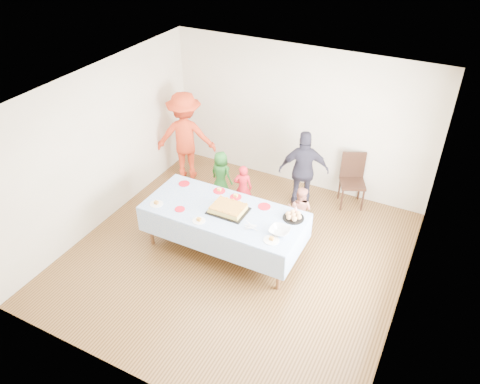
# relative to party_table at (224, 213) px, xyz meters

# --- Properties ---
(ground) EXTENTS (5.00, 5.00, 0.00)m
(ground) POSITION_rel_party_table_xyz_m (0.25, -0.05, -0.72)
(ground) COLOR #432C13
(ground) RESTS_ON ground
(room_walls) EXTENTS (5.04, 5.04, 2.72)m
(room_walls) POSITION_rel_party_table_xyz_m (0.30, -0.05, 1.05)
(room_walls) COLOR #BDB49B
(room_walls) RESTS_ON ground
(party_table) EXTENTS (2.50, 1.10, 0.78)m
(party_table) POSITION_rel_party_table_xyz_m (0.00, 0.00, 0.00)
(party_table) COLOR #50341B
(party_table) RESTS_ON ground
(birthday_cake) EXTENTS (0.58, 0.45, 0.10)m
(birthday_cake) POSITION_rel_party_table_xyz_m (0.08, 0.01, 0.10)
(birthday_cake) COLOR black
(birthday_cake) RESTS_ON party_table
(rolls_tray) EXTENTS (0.33, 0.33, 0.10)m
(rolls_tray) POSITION_rel_party_table_xyz_m (1.03, 0.30, 0.10)
(rolls_tray) COLOR black
(rolls_tray) RESTS_ON party_table
(punch_bowl) EXTENTS (0.30, 0.30, 0.07)m
(punch_bowl) POSITION_rel_party_table_xyz_m (0.98, -0.11, 0.09)
(punch_bowl) COLOR silver
(punch_bowl) RESTS_ON party_table
(party_hat) EXTENTS (0.09, 0.09, 0.16)m
(party_hat) POSITION_rel_party_table_xyz_m (1.01, 0.43, 0.13)
(party_hat) COLOR white
(party_hat) RESTS_ON party_table
(fork_pile) EXTENTS (0.24, 0.18, 0.07)m
(fork_pile) POSITION_rel_party_table_xyz_m (0.56, -0.21, 0.09)
(fork_pile) COLOR white
(fork_pile) RESTS_ON party_table
(plate_red_far_a) EXTENTS (0.19, 0.19, 0.01)m
(plate_red_far_a) POSITION_rel_party_table_xyz_m (-0.95, 0.35, 0.06)
(plate_red_far_a) COLOR red
(plate_red_far_a) RESTS_ON party_table
(plate_red_far_b) EXTENTS (0.20, 0.20, 0.01)m
(plate_red_far_b) POSITION_rel_party_table_xyz_m (-0.32, 0.43, 0.06)
(plate_red_far_b) COLOR red
(plate_red_far_b) RESTS_ON party_table
(plate_red_far_c) EXTENTS (0.19, 0.19, 0.01)m
(plate_red_far_c) POSITION_rel_party_table_xyz_m (0.00, 0.40, 0.06)
(plate_red_far_c) COLOR red
(plate_red_far_c) RESTS_ON party_table
(plate_red_far_d) EXTENTS (0.20, 0.20, 0.01)m
(plate_red_far_d) POSITION_rel_party_table_xyz_m (0.52, 0.37, 0.06)
(plate_red_far_d) COLOR red
(plate_red_far_d) RESTS_ON party_table
(plate_red_near) EXTENTS (0.16, 0.16, 0.01)m
(plate_red_near) POSITION_rel_party_table_xyz_m (-0.61, -0.29, 0.06)
(plate_red_near) COLOR red
(plate_red_near) RESTS_ON party_table
(plate_white_left) EXTENTS (0.21, 0.21, 0.01)m
(plate_white_left) POSITION_rel_party_table_xyz_m (-1.01, -0.34, 0.06)
(plate_white_left) COLOR white
(plate_white_left) RESTS_ON party_table
(plate_white_mid) EXTENTS (0.20, 0.20, 0.01)m
(plate_white_mid) POSITION_rel_party_table_xyz_m (-0.20, -0.40, 0.06)
(plate_white_mid) COLOR white
(plate_white_mid) RESTS_ON party_table
(plate_white_right) EXTENTS (0.23, 0.23, 0.01)m
(plate_white_right) POSITION_rel_party_table_xyz_m (0.94, -0.32, 0.06)
(plate_white_right) COLOR white
(plate_white_right) RESTS_ON party_table
(dining_chair) EXTENTS (0.57, 0.57, 0.99)m
(dining_chair) POSITION_rel_party_table_xyz_m (1.42, 2.23, -0.17)
(dining_chair) COLOR black
(dining_chair) RESTS_ON ground
(toddler_left) EXTENTS (0.39, 0.32, 0.91)m
(toddler_left) POSITION_rel_party_table_xyz_m (-0.24, 1.13, -0.27)
(toddler_left) COLOR red
(toddler_left) RESTS_ON ground
(toddler_mid) EXTENTS (0.49, 0.36, 0.93)m
(toddler_mid) POSITION_rel_party_table_xyz_m (-0.79, 1.33, -0.26)
(toddler_mid) COLOR #216522
(toddler_mid) RESTS_ON ground
(toddler_right) EXTENTS (0.43, 0.33, 0.88)m
(toddler_right) POSITION_rel_party_table_xyz_m (0.89, 0.99, -0.29)
(toddler_right) COLOR tan
(toddler_right) RESTS_ON ground
(adult_left) EXTENTS (1.32, 1.07, 1.78)m
(adult_left) POSITION_rel_party_table_xyz_m (-1.73, 1.63, 0.16)
(adult_left) COLOR red
(adult_left) RESTS_ON ground
(adult_right) EXTENTS (0.95, 0.67, 1.50)m
(adult_right) POSITION_rel_party_table_xyz_m (0.66, 1.71, 0.03)
(adult_right) COLOR #2A2736
(adult_right) RESTS_ON ground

